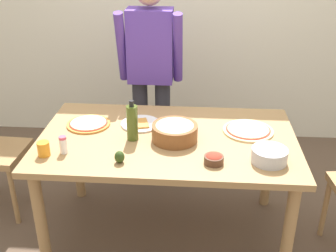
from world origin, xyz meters
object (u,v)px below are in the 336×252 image
at_px(dining_table, 167,149).
at_px(person_cook, 151,70).
at_px(pizza_cooked_on_tray, 89,124).
at_px(olive_oil_bottle, 132,122).
at_px(popcorn_bowl, 175,131).
at_px(small_sauce_bowl, 214,159).
at_px(plate_with_slice, 141,124).
at_px(avocado, 120,157).
at_px(pizza_raw_on_board, 248,130).
at_px(cup_orange, 44,149).
at_px(salt_shaker, 63,145).
at_px(mixing_bowl_steel, 269,155).

xyz_separation_m(dining_table, person_cook, (-0.19, 0.76, 0.27)).
height_order(pizza_cooked_on_tray, olive_oil_bottle, olive_oil_bottle).
bearing_deg(popcorn_bowl, small_sauce_bowl, -48.14).
bearing_deg(plate_with_slice, avocado, -96.14).
distance_m(popcorn_bowl, small_sauce_bowl, 0.35).
distance_m(plate_with_slice, avocado, 0.49).
relative_size(pizza_raw_on_board, cup_orange, 3.77).
bearing_deg(salt_shaker, olive_oil_bottle, 28.05).
relative_size(pizza_cooked_on_tray, popcorn_bowl, 1.01).
height_order(popcorn_bowl, salt_shaker, popcorn_bowl).
height_order(olive_oil_bottle, cup_orange, olive_oil_bottle).
bearing_deg(pizza_cooked_on_tray, cup_orange, -110.73).
relative_size(plate_with_slice, popcorn_bowl, 0.93).
relative_size(pizza_cooked_on_tray, olive_oil_bottle, 1.11).
distance_m(dining_table, salt_shaker, 0.65).
bearing_deg(dining_table, small_sauce_bowl, -46.59).
bearing_deg(pizza_cooked_on_tray, olive_oil_bottle, -28.45).
bearing_deg(dining_table, cup_orange, -157.64).
bearing_deg(salt_shaker, pizza_raw_on_board, 18.08).
xyz_separation_m(mixing_bowl_steel, cup_orange, (-1.27, -0.03, 0.00)).
distance_m(pizza_raw_on_board, cup_orange, 1.26).
relative_size(person_cook, pizza_cooked_on_tray, 5.71).
bearing_deg(plate_with_slice, pizza_raw_on_board, -3.66).
xyz_separation_m(olive_oil_bottle, avocado, (-0.03, -0.28, -0.08)).
relative_size(person_cook, plate_with_slice, 6.23).
relative_size(plate_with_slice, avocado, 3.71).
xyz_separation_m(plate_with_slice, mixing_bowl_steel, (0.78, -0.41, 0.03)).
bearing_deg(person_cook, popcorn_bowl, -73.53).
relative_size(salt_shaker, avocado, 1.51).
bearing_deg(olive_oil_bottle, dining_table, 12.42).
height_order(dining_table, person_cook, person_cook).
relative_size(pizza_raw_on_board, popcorn_bowl, 1.15).
height_order(person_cook, small_sauce_bowl, person_cook).
xyz_separation_m(mixing_bowl_steel, avocado, (-0.83, -0.07, -0.01)).
xyz_separation_m(pizza_raw_on_board, mixing_bowl_steel, (0.08, -0.37, 0.03)).
height_order(dining_table, avocado, avocado).
height_order(salt_shaker, avocado, salt_shaker).
relative_size(pizza_raw_on_board, pizza_cooked_on_tray, 1.13).
distance_m(plate_with_slice, cup_orange, 0.66).
distance_m(small_sauce_bowl, cup_orange, 0.97).
xyz_separation_m(person_cook, olive_oil_bottle, (-0.02, -0.80, -0.07)).
xyz_separation_m(pizza_cooked_on_tray, cup_orange, (-0.16, -0.41, 0.03)).
distance_m(pizza_cooked_on_tray, plate_with_slice, 0.34).
xyz_separation_m(dining_table, popcorn_bowl, (0.05, -0.04, 0.15)).
relative_size(pizza_cooked_on_tray, mixing_bowl_steel, 1.42).
xyz_separation_m(person_cook, plate_with_slice, (-0.00, -0.60, -0.17)).
relative_size(popcorn_bowl, mixing_bowl_steel, 1.40).
height_order(mixing_bowl_steel, avocado, mixing_bowl_steel).
distance_m(mixing_bowl_steel, avocado, 0.83).
distance_m(pizza_raw_on_board, popcorn_bowl, 0.49).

